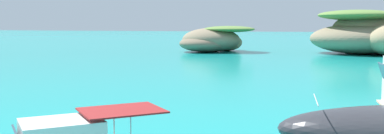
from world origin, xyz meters
The scene contains 2 objects.
islet_large centered at (14.65, 61.96, 2.42)m, with size 18.34×17.24×5.80m.
islet_small centered at (-6.01, 60.46, 1.60)m, with size 10.88×10.64×3.63m.
Camera 1 is at (7.59, -0.93, 4.12)m, focal length 41.50 mm.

